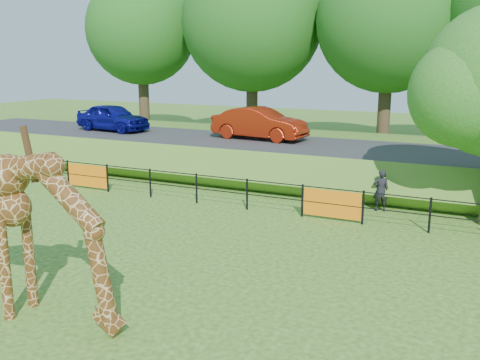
{
  "coord_description": "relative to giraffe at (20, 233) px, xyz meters",
  "views": [
    {
      "loc": [
        7.34,
        -8.28,
        5.12
      ],
      "look_at": [
        1.54,
        4.13,
        2.0
      ],
      "focal_mm": 40.0,
      "sensor_mm": 36.0,
      "label": 1
    }
  ],
  "objects": [
    {
      "name": "embankment",
      "position": [
        0.92,
        16.46,
        -1.08
      ],
      "size": [
        40.0,
        9.0,
        1.3
      ],
      "primitive_type": "cube",
      "color": "#285314",
      "rests_on": "ground"
    },
    {
      "name": "bg_tree_line",
      "position": [
        2.81,
        22.96,
        5.47
      ],
      "size": [
        37.3,
        8.8,
        11.82
      ],
      "color": "#382A19",
      "rests_on": "ground"
    },
    {
      "name": "car_blue",
      "position": [
        -9.59,
        15.16,
        0.4
      ],
      "size": [
        4.3,
        2.17,
        1.41
      ],
      "primitive_type": "imported",
      "rotation": [
        0.0,
        0.0,
        1.44
      ],
      "color": "#121292",
      "rests_on": "road"
    },
    {
      "name": "visitor",
      "position": [
        5.13,
        10.76,
        -1.0
      ],
      "size": [
        0.61,
        0.49,
        1.45
      ],
      "primitive_type": "imported",
      "rotation": [
        0.0,
        0.0,
        3.46
      ],
      "color": "black",
      "rests_on": "ground"
    },
    {
      "name": "perimeter_fence",
      "position": [
        0.92,
        8.96,
        -1.18
      ],
      "size": [
        28.07,
        0.1,
        1.1
      ],
      "primitive_type": null,
      "color": "black",
      "rests_on": "ground"
    },
    {
      "name": "car_red",
      "position": [
        -1.47,
        15.66,
        0.44
      ],
      "size": [
        4.63,
        2.01,
        1.48
      ],
      "primitive_type": "imported",
      "rotation": [
        0.0,
        0.0,
        1.47
      ],
      "color": "#9D1F0B",
      "rests_on": "road"
    },
    {
      "name": "giraffe",
      "position": [
        0.0,
        0.0,
        0.0
      ],
      "size": [
        4.83,
        0.89,
        3.45
      ],
      "primitive_type": null,
      "rotation": [
        0.0,
        0.0,
        -0.0
      ],
      "color": "#5C3212",
      "rests_on": "ground"
    },
    {
      "name": "road",
      "position": [
        0.92,
        14.96,
        -0.37
      ],
      "size": [
        40.0,
        5.0,
        0.12
      ],
      "primitive_type": "cube",
      "color": "#2F2F31",
      "rests_on": "embankment"
    },
    {
      "name": "ground",
      "position": [
        0.92,
        0.96,
        -1.73
      ],
      "size": [
        90.0,
        90.0,
        0.0
      ],
      "primitive_type": "plane",
      "color": "#285314",
      "rests_on": "ground"
    }
  ]
}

